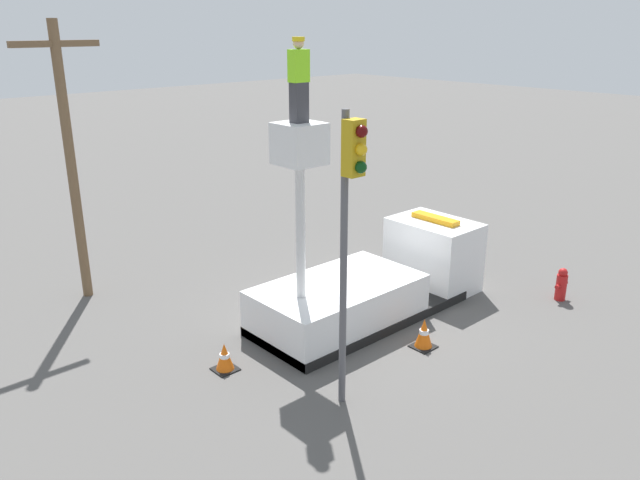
{
  "coord_description": "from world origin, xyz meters",
  "views": [
    {
      "loc": [
        -10.64,
        -10.24,
        7.22
      ],
      "look_at": [
        -2.52,
        -1.22,
        3.01
      ],
      "focal_mm": 35.0,
      "sensor_mm": 36.0,
      "label": 1
    }
  ],
  "objects_px": {
    "fire_hydrant": "(561,284)",
    "utility_pole": "(70,155)",
    "traffic_cone_rear": "(225,358)",
    "bucket_truck": "(374,283)",
    "traffic_cone_curbside": "(424,334)",
    "traffic_light_pole": "(350,207)",
    "worker": "(299,80)"
  },
  "relations": [
    {
      "from": "fire_hydrant",
      "to": "utility_pole",
      "type": "xyz_separation_m",
      "value": [
        -9.59,
        9.07,
        3.54
      ]
    },
    {
      "from": "traffic_cone_rear",
      "to": "bucket_truck",
      "type": "bearing_deg",
      "value": -1.64
    },
    {
      "from": "traffic_cone_curbside",
      "to": "traffic_cone_rear",
      "type": "bearing_deg",
      "value": 150.73
    },
    {
      "from": "traffic_light_pole",
      "to": "fire_hydrant",
      "type": "xyz_separation_m",
      "value": [
        7.88,
        -0.39,
        -3.66
      ]
    },
    {
      "from": "traffic_cone_curbside",
      "to": "utility_pole",
      "type": "height_order",
      "value": "utility_pole"
    },
    {
      "from": "bucket_truck",
      "to": "fire_hydrant",
      "type": "relative_size",
      "value": 7.22
    },
    {
      "from": "fire_hydrant",
      "to": "utility_pole",
      "type": "height_order",
      "value": "utility_pole"
    },
    {
      "from": "bucket_truck",
      "to": "fire_hydrant",
      "type": "xyz_separation_m",
      "value": [
        4.38,
        -2.96,
        -0.36
      ]
    },
    {
      "from": "worker",
      "to": "bucket_truck",
      "type": "bearing_deg",
      "value": 0.0
    },
    {
      "from": "traffic_cone_rear",
      "to": "traffic_light_pole",
      "type": "bearing_deg",
      "value": -67.77
    },
    {
      "from": "worker",
      "to": "fire_hydrant",
      "type": "relative_size",
      "value": 1.88
    },
    {
      "from": "bucket_truck",
      "to": "worker",
      "type": "distance_m",
      "value": 5.86
    },
    {
      "from": "utility_pole",
      "to": "traffic_light_pole",
      "type": "bearing_deg",
      "value": -78.89
    },
    {
      "from": "traffic_cone_rear",
      "to": "fire_hydrant",
      "type": "bearing_deg",
      "value": -18.97
    },
    {
      "from": "fire_hydrant",
      "to": "bucket_truck",
      "type": "bearing_deg",
      "value": 145.99
    },
    {
      "from": "traffic_light_pole",
      "to": "traffic_cone_rear",
      "type": "xyz_separation_m",
      "value": [
        -1.1,
        2.7,
        -3.81
      ]
    },
    {
      "from": "traffic_cone_curbside",
      "to": "bucket_truck",
      "type": "bearing_deg",
      "value": 75.76
    },
    {
      "from": "worker",
      "to": "fire_hydrant",
      "type": "height_order",
      "value": "worker"
    },
    {
      "from": "traffic_light_pole",
      "to": "fire_hydrant",
      "type": "relative_size",
      "value": 6.28
    },
    {
      "from": "traffic_light_pole",
      "to": "traffic_cone_curbside",
      "type": "bearing_deg",
      "value": 8.22
    },
    {
      "from": "worker",
      "to": "traffic_cone_curbside",
      "type": "xyz_separation_m",
      "value": [
        1.95,
        -2.14,
        -5.77
      ]
    },
    {
      "from": "traffic_cone_curbside",
      "to": "utility_pole",
      "type": "bearing_deg",
      "value": 119.43
    },
    {
      "from": "traffic_light_pole",
      "to": "utility_pole",
      "type": "bearing_deg",
      "value": 101.11
    },
    {
      "from": "fire_hydrant",
      "to": "traffic_cone_rear",
      "type": "bearing_deg",
      "value": 161.03
    },
    {
      "from": "traffic_cone_rear",
      "to": "traffic_cone_curbside",
      "type": "height_order",
      "value": "traffic_cone_curbside"
    },
    {
      "from": "worker",
      "to": "utility_pole",
      "type": "height_order",
      "value": "utility_pole"
    },
    {
      "from": "traffic_cone_curbside",
      "to": "worker",
      "type": "bearing_deg",
      "value": 132.32
    },
    {
      "from": "fire_hydrant",
      "to": "traffic_cone_curbside",
      "type": "bearing_deg",
      "value": 170.61
    },
    {
      "from": "traffic_cone_rear",
      "to": "traffic_cone_curbside",
      "type": "bearing_deg",
      "value": -29.27
    },
    {
      "from": "traffic_cone_rear",
      "to": "traffic_cone_curbside",
      "type": "relative_size",
      "value": 0.88
    },
    {
      "from": "worker",
      "to": "traffic_cone_rear",
      "type": "relative_size",
      "value": 2.71
    },
    {
      "from": "traffic_cone_rear",
      "to": "traffic_cone_curbside",
      "type": "distance_m",
      "value": 4.65
    }
  ]
}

